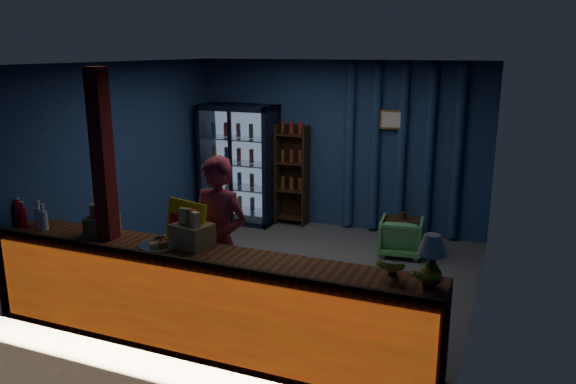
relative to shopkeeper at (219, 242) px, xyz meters
The scene contains 19 objects.
ground 1.65m from the shopkeeper, 85.54° to the left, with size 4.60×4.60×0.00m, color #515154.
room_walls 1.56m from the shopkeeper, 85.54° to the left, with size 4.60×4.60×4.60m.
counter 0.66m from the shopkeeper, 78.01° to the right, with size 4.40×0.57×0.99m.
support_post 1.15m from the shopkeeper, 151.84° to the right, with size 0.16×0.16×2.60m, color maroon.
beverage_cooler 3.61m from the shopkeeper, 113.50° to the left, with size 1.20×0.62×1.90m.
bottle_shelf 3.51m from the shopkeeper, 99.71° to the left, with size 0.50×0.28×1.60m.
curtain_folds 3.73m from the shopkeeper, 72.59° to the left, with size 1.74×0.14×2.50m.
framed_picture 3.73m from the shopkeeper, 74.65° to the left, with size 0.36×0.04×0.28m.
shopkeeper is the anchor object (origin of this frame).
green_chair 3.04m from the shopkeeper, 63.37° to the left, with size 0.56×0.58×0.52m, color #57AE5C.
side_table 3.20m from the shopkeeper, 65.34° to the left, with size 0.57×0.47×0.55m.
yellow_sign 0.44m from the shopkeeper, 123.73° to the right, with size 0.51×0.23×0.40m.
soda_bottles 2.02m from the shopkeeper, 165.26° to the right, with size 0.51×0.17×0.28m.
snack_box_left 1.17m from the shopkeeper, 156.22° to the right, with size 0.37×0.34×0.32m.
snack_box_centre 0.45m from the shopkeeper, 97.42° to the right, with size 0.39×0.35×0.36m.
pastry_tray 0.61m from the shopkeeper, 123.29° to the right, with size 0.42×0.42×0.07m.
banana_bunches 2.05m from the shopkeeper, 13.20° to the right, with size 0.55×0.32×0.18m.
table_lamp 2.26m from the shopkeeper, 13.65° to the right, with size 0.23×0.23×0.44m.
pineapple 2.22m from the shopkeeper, 12.50° to the right, with size 0.17×0.17×0.29m.
Camera 1 is at (2.58, -6.06, 2.76)m, focal length 35.00 mm.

